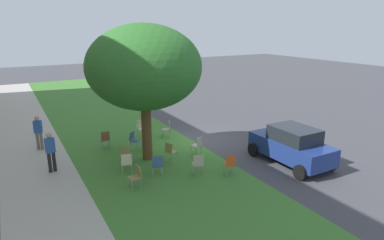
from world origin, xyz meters
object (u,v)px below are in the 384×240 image
(chair_4, at_px, (198,163))
(chair_7, at_px, (157,164))
(chair_3, at_px, (136,175))
(chair_9, at_px, (134,139))
(chair_1, at_px, (105,138))
(chair_6, at_px, (127,162))
(street_tree, at_px, (144,68))
(chair_2, at_px, (168,128))
(pedestrian_0, at_px, (51,151))
(chair_8, at_px, (170,151))
(chair_10, at_px, (197,144))
(pedestrian_1, at_px, (38,131))
(chair_0, at_px, (141,127))
(parked_car, at_px, (291,145))
(chair_11, at_px, (126,153))
(chair_5, at_px, (230,163))

(chair_4, distance_m, chair_7, 1.62)
(chair_3, xyz_separation_m, chair_9, (3.86, -1.33, 0.00))
(chair_1, xyz_separation_m, chair_4, (-4.77, -2.40, 0.00))
(chair_4, height_order, chair_6, same)
(street_tree, xyz_separation_m, chair_1, (2.19, 1.29, -3.56))
(chair_2, height_order, pedestrian_0, pedestrian_0)
(street_tree, height_order, chair_9, street_tree)
(chair_7, distance_m, chair_8, 1.53)
(chair_10, relative_size, pedestrian_1, 0.52)
(chair_0, xyz_separation_m, chair_2, (-0.88, -1.16, 0.00))
(chair_9, relative_size, chair_10, 1.00)
(chair_7, relative_size, chair_10, 1.00)
(chair_7, distance_m, parked_car, 5.80)
(chair_10, bearing_deg, parked_car, -132.66)
(street_tree, bearing_deg, chair_11, 99.64)
(chair_9, relative_size, chair_11, 1.00)
(chair_5, xyz_separation_m, chair_11, (3.04, 3.26, 0.00))
(chair_1, bearing_deg, chair_6, 179.13)
(parked_car, bearing_deg, chair_4, 77.05)
(chair_5, distance_m, chair_10, 2.49)
(chair_6, bearing_deg, chair_4, -121.08)
(chair_6, relative_size, chair_8, 1.00)
(street_tree, height_order, chair_8, street_tree)
(chair_10, height_order, parked_car, parked_car)
(chair_4, height_order, chair_7, same)
(pedestrian_0, bearing_deg, parked_car, -114.40)
(pedestrian_0, bearing_deg, pedestrian_1, 2.99)
(chair_4, height_order, chair_10, same)
(street_tree, distance_m, chair_3, 4.55)
(chair_3, distance_m, chair_9, 4.08)
(chair_2, xyz_separation_m, chair_10, (-2.98, -0.09, 0.00))
(chair_6, xyz_separation_m, pedestrian_1, (4.73, 2.73, 0.41))
(chair_4, xyz_separation_m, pedestrian_0, (3.19, 5.02, 0.41))
(chair_1, xyz_separation_m, chair_3, (-4.62, 0.15, 0.00))
(parked_car, xyz_separation_m, pedestrian_1, (7.15, 9.27, 0.09))
(chair_5, xyz_separation_m, pedestrian_1, (6.84, 6.28, 0.41))
(chair_1, distance_m, chair_10, 4.52)
(chair_0, relative_size, pedestrian_1, 0.52)
(chair_8, bearing_deg, chair_1, 33.98)
(chair_0, bearing_deg, pedestrian_0, 117.59)
(street_tree, distance_m, chair_2, 4.70)
(chair_5, height_order, chair_7, same)
(chair_0, relative_size, parked_car, 0.24)
(street_tree, height_order, chair_10, street_tree)
(chair_2, relative_size, chair_5, 1.00)
(chair_5, bearing_deg, chair_11, 46.99)
(chair_6, bearing_deg, chair_1, -0.87)
(chair_6, bearing_deg, chair_10, -83.86)
(chair_2, bearing_deg, chair_11, 127.89)
(chair_6, relative_size, chair_10, 1.00)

